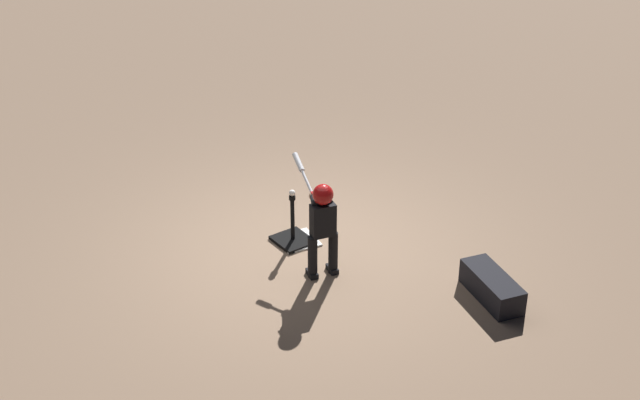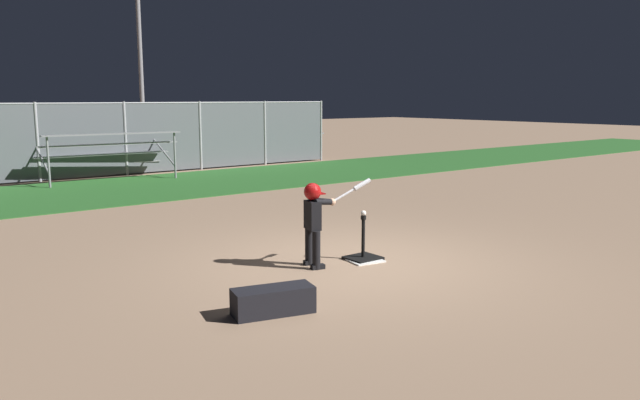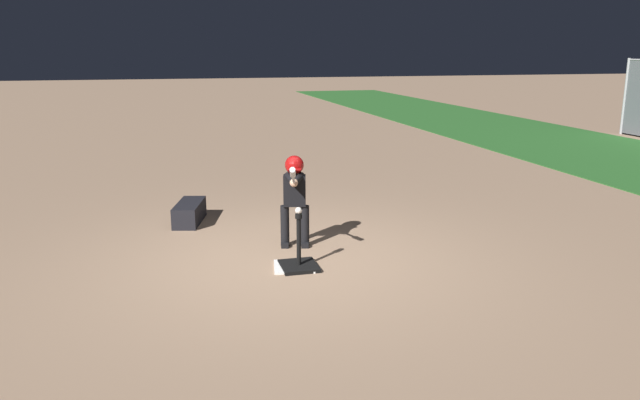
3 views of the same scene
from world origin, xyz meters
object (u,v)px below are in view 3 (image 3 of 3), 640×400
Objects in this scene: batting_tee at (299,261)px; batter_child at (294,190)px; equipment_bag at (189,213)px; baseball at (299,211)px.

batter_child is (-0.74, 0.12, 0.63)m from batting_tee.
equipment_bag is at bearing -154.14° from batting_tee.
batting_tee is at bearing 40.41° from equipment_bag.
equipment_bag is (-2.19, -1.06, 0.06)m from batting_tee.
equipment_bag is (-2.19, -1.06, -0.51)m from baseball.
equipment_bag is (-1.45, -1.18, -0.57)m from batter_child.
batting_tee is 0.98m from batter_child.
batter_child reaches higher than equipment_bag.
batter_child is 1.95m from equipment_bag.
batter_child is at bearing 53.73° from equipment_bag.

